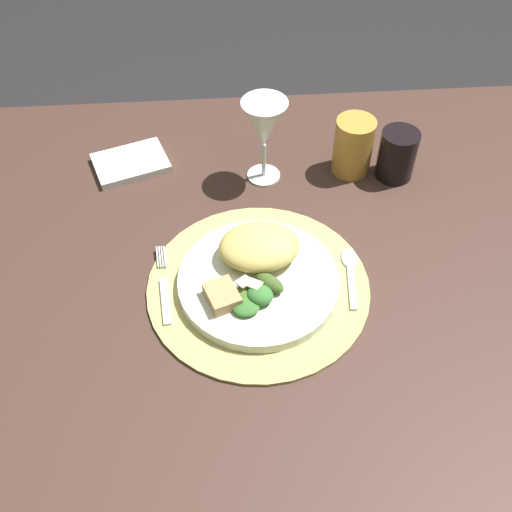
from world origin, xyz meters
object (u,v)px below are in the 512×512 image
Objects in this scene: dark_tumbler at (397,155)px; dinner_plate at (258,282)px; amber_tumbler at (353,146)px; napkin at (131,163)px; spoon at (350,268)px; fork at (164,288)px; wine_glass at (264,126)px; dining_table at (239,300)px.

dinner_plate is at bearing -137.27° from dark_tumbler.
napkin is at bearing 174.52° from amber_tumbler.
amber_tumbler is at bearing 79.87° from spoon.
spoon is 0.26m from dark_tumbler.
dark_tumbler reaches higher than spoon.
dark_tumbler is at bearing 61.76° from spoon.
fork is 1.43× the size of amber_tumbler.
amber_tumbler is (0.34, 0.27, 0.05)m from fork.
amber_tumbler is (0.04, 0.25, 0.05)m from spoon.
spoon is 0.94× the size of napkin.
wine_glass reaches higher than dark_tumbler.
dark_tumbler reaches higher than dinner_plate.
dark_tumbler is (0.42, 0.25, 0.04)m from fork.
wine_glass is at bearing 73.05° from dining_table.
napkin is 0.28m from wine_glass.
napkin is 0.50m from dark_tumbler.
napkin is 0.82× the size of wine_glass.
dining_table is at bearing 28.91° from fork.
fork is at bearing 178.73° from dinner_plate.
spoon is 1.33× the size of dark_tumbler.
wine_glass is 0.18m from amber_tumbler.
amber_tumbler is (0.41, -0.04, 0.05)m from napkin.
dining_table is 0.35m from amber_tumbler.
fork is at bearing -77.10° from napkin.
napkin is at bearing 142.00° from spoon.
wine_glass reaches higher than spoon.
amber_tumbler reaches higher than dark_tumbler.
spoon reaches higher than dining_table.
dining_table is 0.15m from dinner_plate.
dark_tumbler reaches higher than dining_table.
dining_table is 15.49× the size of dark_tumbler.
dinner_plate reaches higher than dining_table.
spoon is 0.29m from wine_glass.
dining_table is 0.31m from wine_glass.
fork is 0.30m from spoon.
dinner_plate is at bearing -66.79° from dining_table.
dark_tumbler reaches higher than napkin.
amber_tumbler is at bearing 42.29° from dining_table.
dinner_plate is 2.67× the size of dark_tumbler.
dinner_plate reaches higher than fork.
dining_table is 5.81× the size of dinner_plate.
dark_tumbler is at bearing 30.58° from fork.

